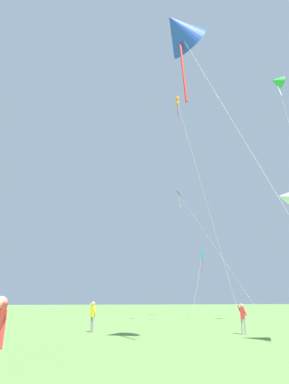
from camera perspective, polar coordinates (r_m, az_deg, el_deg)
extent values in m
cone|color=blue|center=(16.85, 6.38, 27.10)|extent=(2.84, 2.68, 2.41)
cylinder|color=red|center=(15.05, 7.05, 20.92)|extent=(0.13, 0.43, 3.42)
cylinder|color=silver|center=(11.79, 18.35, 7.67)|extent=(2.90, 4.25, 13.70)
cube|color=purple|center=(42.02, 6.23, -0.25)|extent=(0.91, 1.18, 0.94)
cylinder|color=#3F382D|center=(42.02, 6.23, -0.25)|extent=(0.74, 0.26, 0.49)
cylinder|color=yellow|center=(41.63, 6.40, -1.71)|extent=(0.18, 0.19, 1.61)
cylinder|color=silver|center=(35.73, 12.36, -9.30)|extent=(2.67, 11.48, 15.26)
cube|color=teal|center=(40.39, 10.35, -10.52)|extent=(0.52, 0.55, 0.49)
cube|color=teal|center=(40.29, 10.41, -11.48)|extent=(0.52, 0.55, 0.49)
cylinder|color=#3F382D|center=(40.34, 10.38, -11.00)|extent=(0.03, 0.03, 0.98)
cylinder|color=red|center=(40.10, 10.50, -13.09)|extent=(0.15, 0.17, 2.10)
cylinder|color=silver|center=(37.37, 9.57, -16.12)|extent=(3.72, 4.02, 7.21)
cube|color=orange|center=(32.09, 5.93, 16.57)|extent=(0.42, 0.41, 0.40)
cube|color=orange|center=(31.78, 5.97, 15.79)|extent=(0.42, 0.41, 0.40)
cylinder|color=#3F382D|center=(31.93, 5.95, 16.18)|extent=(0.02, 0.02, 0.76)
cylinder|color=red|center=(31.35, 6.04, 14.48)|extent=(0.12, 0.15, 1.52)
cylinder|color=silver|center=(25.55, 10.62, 0.13)|extent=(1.63, 5.07, 20.10)
cone|color=green|center=(34.26, 22.90, 17.99)|extent=(1.38, 1.39, 1.37)
cylinder|color=silver|center=(33.45, 23.32, 16.55)|extent=(0.17, 0.46, 1.39)
cylinder|color=gray|center=(19.59, 17.31, -22.32)|extent=(0.11, 0.11, 0.79)
cylinder|color=gray|center=(19.55, 17.81, -22.28)|extent=(0.11, 0.11, 0.79)
cube|color=red|center=(19.54, 17.35, -20.29)|extent=(0.27, 0.27, 0.59)
cylinder|color=red|center=(19.57, 16.93, -19.89)|extent=(0.23, 0.25, 0.55)
cylinder|color=red|center=(19.50, 17.67, -19.83)|extent=(0.23, 0.25, 0.55)
sphere|color=tan|center=(19.53, 17.22, -19.11)|extent=(0.22, 0.22, 0.22)
cylinder|color=red|center=(6.66, -24.59, -20.35)|extent=(0.21, 0.31, 0.62)
sphere|color=tan|center=(6.78, -24.64, -17.83)|extent=(0.24, 0.24, 0.24)
cylinder|color=gray|center=(20.27, -9.64, -22.66)|extent=(0.11, 0.11, 0.85)
cylinder|color=gray|center=(20.13, -9.28, -22.70)|extent=(0.11, 0.11, 0.85)
cube|color=yellow|center=(20.17, -9.34, -20.58)|extent=(0.28, 0.28, 0.63)
cylinder|color=yellow|center=(20.26, -9.58, -20.12)|extent=(0.23, 0.28, 0.59)
cylinder|color=yellow|center=(20.06, -9.05, -20.15)|extent=(0.23, 0.28, 0.59)
sphere|color=tan|center=(20.16, -9.27, -19.36)|extent=(0.23, 0.23, 0.23)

